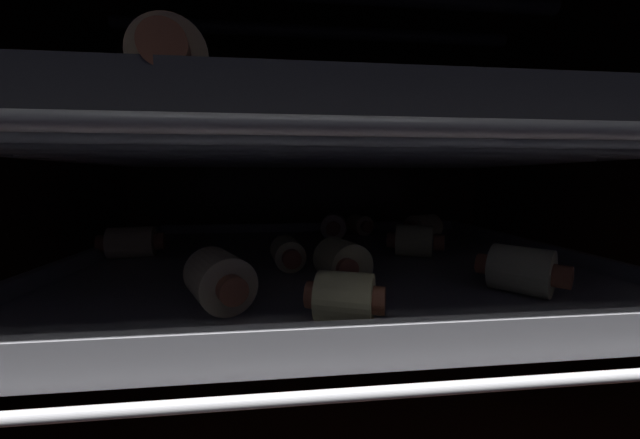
# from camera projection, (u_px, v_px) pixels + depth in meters

# --- Properties ---
(ground_plane) EXTENTS (0.57, 0.44, 0.01)m
(ground_plane) POSITION_uv_depth(u_px,v_px,m) (328.00, 364.00, 0.34)
(ground_plane) COLOR black
(oven_wall_back) EXTENTS (0.57, 0.01, 0.37)m
(oven_wall_back) POSITION_uv_depth(u_px,v_px,m) (310.00, 176.00, 0.53)
(oven_wall_back) COLOR black
(oven_wall_back) RESTS_ON ground_plane
(oven_wall_left) EXTENTS (0.01, 0.42, 0.37)m
(oven_wall_left) POSITION_uv_depth(u_px,v_px,m) (5.00, 174.00, 0.29)
(oven_wall_left) COLOR black
(oven_wall_left) RESTS_ON ground_plane
(oven_wall_right) EXTENTS (0.01, 0.42, 0.37)m
(oven_wall_right) POSITION_uv_depth(u_px,v_px,m) (596.00, 175.00, 0.35)
(oven_wall_right) COLOR black
(oven_wall_right) RESTS_ON ground_plane
(oven_rack_lower) EXTENTS (0.52, 0.41, 0.01)m
(oven_rack_lower) POSITION_uv_depth(u_px,v_px,m) (328.00, 271.00, 0.33)
(oven_rack_lower) COLOR #B7B7BC
(baking_tray_lower) EXTENTS (0.45, 0.36, 0.02)m
(baking_tray_lower) POSITION_uv_depth(u_px,v_px,m) (328.00, 263.00, 0.33)
(baking_tray_lower) COLOR gray
(baking_tray_lower) RESTS_ON oven_rack_lower
(pig_in_blanket_lower_0) EXTENTS (0.05, 0.05, 0.03)m
(pig_in_blanket_lower_0) POSITION_uv_depth(u_px,v_px,m) (521.00, 270.00, 0.23)
(pig_in_blanket_lower_0) COLOR beige
(pig_in_blanket_lower_0) RESTS_ON baking_tray_lower
(pig_in_blanket_lower_1) EXTENTS (0.04, 0.04, 0.03)m
(pig_in_blanket_lower_1) POSITION_uv_depth(u_px,v_px,m) (345.00, 298.00, 0.18)
(pig_in_blanket_lower_1) COLOR beige
(pig_in_blanket_lower_1) RESTS_ON baking_tray_lower
(pig_in_blanket_lower_2) EXTENTS (0.06, 0.04, 0.03)m
(pig_in_blanket_lower_2) POSITION_uv_depth(u_px,v_px,m) (415.00, 241.00, 0.33)
(pig_in_blanket_lower_2) COLOR beige
(pig_in_blanket_lower_2) RESTS_ON baking_tray_lower
(pig_in_blanket_lower_3) EXTENTS (0.04, 0.05, 0.03)m
(pig_in_blanket_lower_3) POSITION_uv_depth(u_px,v_px,m) (334.00, 226.00, 0.43)
(pig_in_blanket_lower_3) COLOR beige
(pig_in_blanket_lower_3) RESTS_ON baking_tray_lower
(pig_in_blanket_lower_4) EXTENTS (0.04, 0.05, 0.03)m
(pig_in_blanket_lower_4) POSITION_uv_depth(u_px,v_px,m) (338.00, 262.00, 0.25)
(pig_in_blanket_lower_4) COLOR beige
(pig_in_blanket_lower_4) RESTS_ON baking_tray_lower
(pig_in_blanket_lower_5) EXTENTS (0.03, 0.05, 0.03)m
(pig_in_blanket_lower_5) POSITION_uv_depth(u_px,v_px,m) (288.00, 253.00, 0.29)
(pig_in_blanket_lower_5) COLOR beige
(pig_in_blanket_lower_5) RESTS_ON baking_tray_lower
(pig_in_blanket_lower_6) EXTENTS (0.04, 0.05, 0.03)m
(pig_in_blanket_lower_6) POSITION_uv_depth(u_px,v_px,m) (360.00, 225.00, 0.47)
(pig_in_blanket_lower_6) COLOR beige
(pig_in_blanket_lower_6) RESTS_ON baking_tray_lower
(pig_in_blanket_lower_7) EXTENTS (0.05, 0.06, 0.03)m
(pig_in_blanket_lower_7) POSITION_uv_depth(u_px,v_px,m) (219.00, 279.00, 0.20)
(pig_in_blanket_lower_7) COLOR beige
(pig_in_blanket_lower_7) RESTS_ON baking_tray_lower
(pig_in_blanket_lower_8) EXTENTS (0.06, 0.04, 0.03)m
(pig_in_blanket_lower_8) POSITION_uv_depth(u_px,v_px,m) (423.00, 227.00, 0.42)
(pig_in_blanket_lower_8) COLOR beige
(pig_in_blanket_lower_8) RESTS_ON baking_tray_lower
(pig_in_blanket_lower_9) EXTENTS (0.06, 0.04, 0.03)m
(pig_in_blanket_lower_9) POSITION_uv_depth(u_px,v_px,m) (132.00, 242.00, 0.33)
(pig_in_blanket_lower_9) COLOR beige
(pig_in_blanket_lower_9) RESTS_ON baking_tray_lower
(oven_rack_upper) EXTENTS (0.52, 0.41, 0.01)m
(oven_rack_upper) POSITION_uv_depth(u_px,v_px,m) (328.00, 157.00, 0.31)
(oven_rack_upper) COLOR #B7B7BC
(baking_tray_upper) EXTENTS (0.45, 0.36, 0.02)m
(baking_tray_upper) POSITION_uv_depth(u_px,v_px,m) (328.00, 146.00, 0.31)
(baking_tray_upper) COLOR #4C4C51
(baking_tray_upper) RESTS_ON oven_rack_upper
(pig_in_blanket_upper_0) EXTENTS (0.05, 0.03, 0.03)m
(pig_in_blanket_upper_0) POSITION_uv_depth(u_px,v_px,m) (335.00, 138.00, 0.39)
(pig_in_blanket_upper_0) COLOR beige
(pig_in_blanket_upper_0) RESTS_ON baking_tray_upper
(pig_in_blanket_upper_1) EXTENTS (0.03, 0.05, 0.03)m
(pig_in_blanket_upper_1) POSITION_uv_depth(u_px,v_px,m) (196.00, 98.00, 0.21)
(pig_in_blanket_upper_1) COLOR beige
(pig_in_blanket_upper_1) RESTS_ON baking_tray_upper
(pig_in_blanket_upper_2) EXTENTS (0.03, 0.06, 0.03)m
(pig_in_blanket_upper_2) POSITION_uv_depth(u_px,v_px,m) (231.00, 129.00, 0.32)
(pig_in_blanket_upper_2) COLOR beige
(pig_in_blanket_upper_2) RESTS_ON baking_tray_upper
(pig_in_blanket_upper_3) EXTENTS (0.04, 0.06, 0.03)m
(pig_in_blanket_upper_3) POSITION_uv_depth(u_px,v_px,m) (503.00, 109.00, 0.24)
(pig_in_blanket_upper_3) COLOR beige
(pig_in_blanket_upper_3) RESTS_ON baking_tray_upper
(pig_in_blanket_upper_4) EXTENTS (0.03, 0.05, 0.02)m
(pig_in_blanket_upper_4) POSITION_uv_depth(u_px,v_px,m) (476.00, 136.00, 0.37)
(pig_in_blanket_upper_4) COLOR beige
(pig_in_blanket_upper_4) RESTS_ON baking_tray_upper
(pig_in_blanket_upper_5) EXTENTS (0.05, 0.05, 0.02)m
(pig_in_blanket_upper_5) POSITION_uv_depth(u_px,v_px,m) (358.00, 144.00, 0.46)
(pig_in_blanket_upper_5) COLOR beige
(pig_in_blanket_upper_5) RESTS_ON baking_tray_upper
(pig_in_blanket_upper_6) EXTENTS (0.05, 0.06, 0.03)m
(pig_in_blanket_upper_6) POSITION_uv_depth(u_px,v_px,m) (436.00, 123.00, 0.30)
(pig_in_blanket_upper_6) COLOR beige
(pig_in_blanket_upper_6) RESTS_ON baking_tray_upper
(pig_in_blanket_upper_7) EXTENTS (0.05, 0.05, 0.03)m
(pig_in_blanket_upper_7) POSITION_uv_depth(u_px,v_px,m) (170.00, 132.00, 0.37)
(pig_in_blanket_upper_7) COLOR beige
(pig_in_blanket_upper_7) RESTS_ON baking_tray_upper
(pig_in_blanket_upper_8) EXTENTS (0.05, 0.03, 0.03)m
(pig_in_blanket_upper_8) POSITION_uv_depth(u_px,v_px,m) (399.00, 143.00, 0.47)
(pig_in_blanket_upper_8) COLOR beige
(pig_in_blanket_upper_8) RESTS_ON baking_tray_upper
(pig_in_blanket_upper_9) EXTENTS (0.04, 0.05, 0.03)m
(pig_in_blanket_upper_9) POSITION_uv_depth(u_px,v_px,m) (490.00, 124.00, 0.31)
(pig_in_blanket_upper_9) COLOR beige
(pig_in_blanket_upper_9) RESTS_ON baking_tray_upper
(pig_in_blanket_upper_10) EXTENTS (0.04, 0.05, 0.03)m
(pig_in_blanket_upper_10) POSITION_uv_depth(u_px,v_px,m) (544.00, 117.00, 0.28)
(pig_in_blanket_upper_10) COLOR beige
(pig_in_blanket_upper_10) RESTS_ON baking_tray_upper
(pig_in_blanket_upper_11) EXTENTS (0.04, 0.07, 0.03)m
(pig_in_blanket_upper_11) POSITION_uv_depth(u_px,v_px,m) (175.00, 69.00, 0.16)
(pig_in_blanket_upper_11) COLOR beige
(pig_in_blanket_upper_11) RESTS_ON baking_tray_upper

